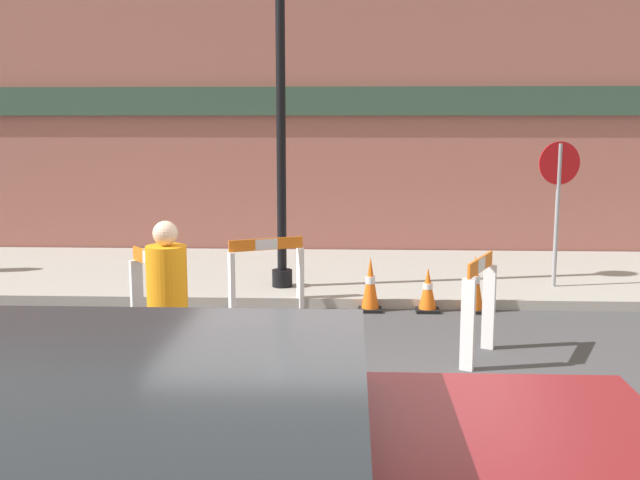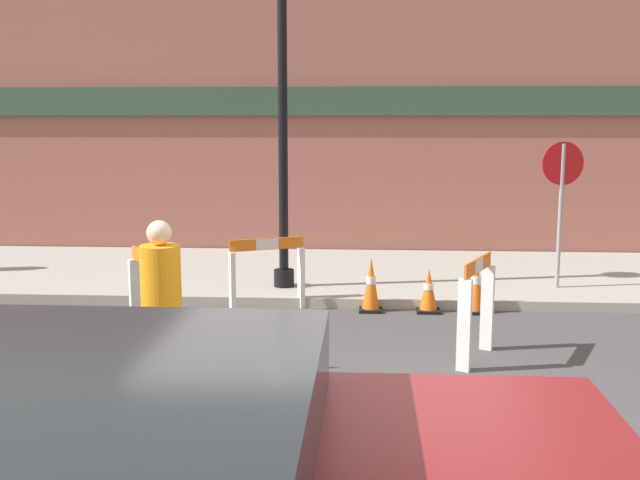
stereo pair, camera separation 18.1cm
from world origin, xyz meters
The scene contains 15 objects.
ground_plane centered at (0.00, 0.00, 0.00)m, with size 60.00×60.00×0.00m, color #424244.
sidewalk_slab centered at (0.00, 6.42, 0.07)m, with size 18.00×3.84×0.13m.
storefront_facade centered at (0.00, 8.41, 2.75)m, with size 18.00×0.22×5.50m.
streetlamp_post centered at (-1.04, 5.22, 3.12)m, with size 0.44×0.44×4.61m.
stop_sign centered at (2.81, 5.40, 1.51)m, with size 0.59×0.14×2.04m.
barricade_0 centered at (-1.16, 4.35, 0.53)m, with size 0.96×0.54×0.96m.
barricade_1 centered at (-2.19, 2.50, 0.59)m, with size 0.57×0.66×1.11m.
barricade_2 centered at (1.26, 2.45, 0.58)m, with size 0.48×0.84×1.08m.
traffic_cone_0 centered at (0.19, 4.40, 0.35)m, with size 0.30×0.30×0.72m.
traffic_cone_1 centered at (-0.31, 1.42, 0.33)m, with size 0.30×0.30×0.69m.
traffic_cone_2 centered at (-0.72, 1.99, 0.26)m, with size 0.30×0.30×0.53m.
traffic_cone_3 centered at (-2.36, 3.80, 0.31)m, with size 0.30×0.30×0.64m.
traffic_cone_4 centered at (0.93, 4.40, 0.28)m, with size 0.30×0.30×0.58m.
traffic_cone_5 centered at (1.54, 4.40, 0.36)m, with size 0.30×0.30×0.75m.
person_worker centered at (-1.63, 1.04, 0.87)m, with size 0.46×0.46×1.62m.
Camera 1 is at (-0.06, -5.12, 2.45)m, focal length 42.00 mm.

